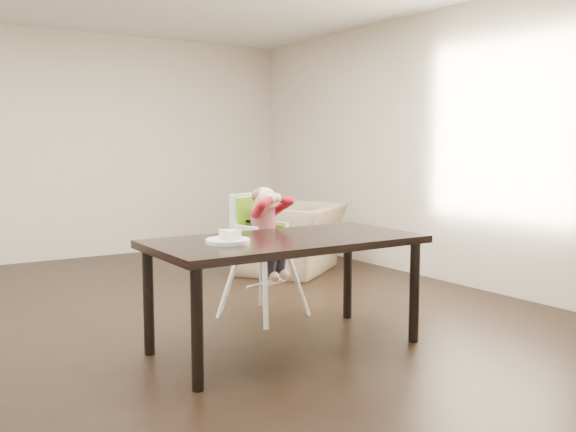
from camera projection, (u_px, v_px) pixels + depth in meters
ground at (170, 331)px, 4.72m from camera, size 7.00×7.00×0.00m
room_walls at (165, 75)px, 4.51m from camera, size 6.02×7.02×2.71m
dining_table at (286, 250)px, 4.25m from camera, size 1.80×0.90×0.75m
high_chair at (261, 226)px, 5.05m from camera, size 0.54×0.54×1.03m
plate at (229, 239)px, 4.01m from camera, size 0.29×0.29×0.08m
armchair at (291, 227)px, 6.91m from camera, size 1.33×1.24×0.97m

